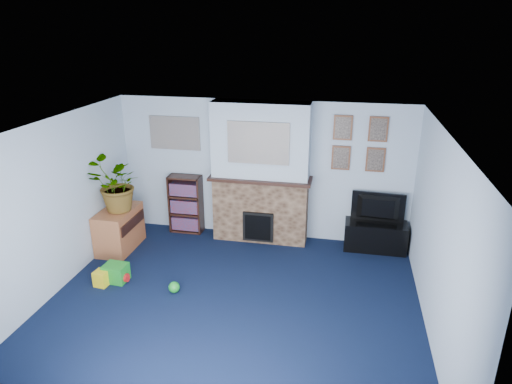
% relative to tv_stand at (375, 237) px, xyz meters
% --- Properties ---
extents(floor, '(5.00, 4.50, 0.01)m').
position_rel_tv_stand_xyz_m(floor, '(-1.95, -2.03, -0.23)').
color(floor, black).
rests_on(floor, ground).
extents(ceiling, '(5.00, 4.50, 0.01)m').
position_rel_tv_stand_xyz_m(ceiling, '(-1.95, -2.03, 2.17)').
color(ceiling, white).
rests_on(ceiling, wall_back).
extents(wall_back, '(5.00, 0.04, 2.40)m').
position_rel_tv_stand_xyz_m(wall_back, '(-1.95, 0.22, 0.97)').
color(wall_back, silver).
rests_on(wall_back, ground).
extents(wall_front, '(5.00, 0.04, 2.40)m').
position_rel_tv_stand_xyz_m(wall_front, '(-1.95, -4.28, 0.97)').
color(wall_front, silver).
rests_on(wall_front, ground).
extents(wall_left, '(0.04, 4.50, 2.40)m').
position_rel_tv_stand_xyz_m(wall_left, '(-4.45, -2.03, 0.97)').
color(wall_left, silver).
rests_on(wall_left, ground).
extents(wall_right, '(0.04, 4.50, 2.40)m').
position_rel_tv_stand_xyz_m(wall_right, '(0.55, -2.03, 0.97)').
color(wall_right, silver).
rests_on(wall_right, ground).
extents(chimney_breast, '(1.72, 0.50, 2.40)m').
position_rel_tv_stand_xyz_m(chimney_breast, '(-1.95, 0.02, 0.96)').
color(chimney_breast, brown).
rests_on(chimney_breast, ground).
extents(collage_main, '(1.00, 0.03, 0.68)m').
position_rel_tv_stand_xyz_m(collage_main, '(-1.95, -0.19, 1.55)').
color(collage_main, gray).
rests_on(collage_main, chimney_breast).
extents(collage_left, '(0.90, 0.03, 0.58)m').
position_rel_tv_stand_xyz_m(collage_left, '(-3.50, 0.21, 1.55)').
color(collage_left, gray).
rests_on(collage_left, wall_back).
extents(portrait_tl, '(0.30, 0.03, 0.40)m').
position_rel_tv_stand_xyz_m(portrait_tl, '(-0.65, 0.20, 1.77)').
color(portrait_tl, brown).
rests_on(portrait_tl, wall_back).
extents(portrait_tr, '(0.30, 0.03, 0.40)m').
position_rel_tv_stand_xyz_m(portrait_tr, '(-0.10, 0.20, 1.77)').
color(portrait_tr, brown).
rests_on(portrait_tr, wall_back).
extents(portrait_bl, '(0.30, 0.03, 0.40)m').
position_rel_tv_stand_xyz_m(portrait_bl, '(-0.65, 0.20, 1.27)').
color(portrait_bl, brown).
rests_on(portrait_bl, wall_back).
extents(portrait_br, '(0.30, 0.03, 0.40)m').
position_rel_tv_stand_xyz_m(portrait_br, '(-0.10, 0.20, 1.27)').
color(portrait_br, brown).
rests_on(portrait_br, wall_back).
extents(tv_stand, '(1.01, 0.43, 0.48)m').
position_rel_tv_stand_xyz_m(tv_stand, '(0.00, 0.00, 0.00)').
color(tv_stand, black).
rests_on(tv_stand, ground).
extents(television, '(0.87, 0.17, 0.50)m').
position_rel_tv_stand_xyz_m(television, '(0.00, 0.02, 0.50)').
color(television, black).
rests_on(television, tv_stand).
extents(bookshelf, '(0.58, 0.28, 1.05)m').
position_rel_tv_stand_xyz_m(bookshelf, '(-3.32, 0.08, 0.28)').
color(bookshelf, black).
rests_on(bookshelf, ground).
extents(sideboard, '(0.50, 0.89, 0.70)m').
position_rel_tv_stand_xyz_m(sideboard, '(-4.19, -0.80, 0.12)').
color(sideboard, '#A45B34').
rests_on(sideboard, ground).
extents(potted_plant, '(0.98, 1.03, 0.90)m').
position_rel_tv_stand_xyz_m(potted_plant, '(-4.14, -0.85, 0.92)').
color(potted_plant, '#26661E').
rests_on(potted_plant, sideboard).
extents(mantel_clock, '(0.11, 0.07, 0.15)m').
position_rel_tv_stand_xyz_m(mantel_clock, '(-2.00, -0.03, 1.00)').
color(mantel_clock, gold).
rests_on(mantel_clock, chimney_breast).
extents(mantel_candle, '(0.05, 0.05, 0.16)m').
position_rel_tv_stand_xyz_m(mantel_candle, '(-1.65, -0.03, 1.01)').
color(mantel_candle, '#B2BFC6').
rests_on(mantel_candle, chimney_breast).
extents(mantel_teddy, '(0.12, 0.12, 0.12)m').
position_rel_tv_stand_xyz_m(mantel_teddy, '(-2.51, -0.03, 0.99)').
color(mantel_teddy, gray).
rests_on(mantel_teddy, chimney_breast).
extents(mantel_can, '(0.05, 0.05, 0.11)m').
position_rel_tv_stand_xyz_m(mantel_can, '(-1.25, -0.03, 0.99)').
color(mantel_can, yellow).
rests_on(mantel_can, chimney_breast).
extents(green_crate, '(0.34, 0.28, 0.26)m').
position_rel_tv_stand_xyz_m(green_crate, '(-3.77, -1.77, -0.09)').
color(green_crate, '#198C26').
rests_on(green_crate, ground).
extents(toy_ball, '(0.16, 0.16, 0.16)m').
position_rel_tv_stand_xyz_m(toy_ball, '(-2.82, -1.90, -0.14)').
color(toy_ball, '#198C26').
rests_on(toy_ball, ground).
extents(toy_block, '(0.21, 0.21, 0.23)m').
position_rel_tv_stand_xyz_m(toy_block, '(-3.91, -1.93, -0.12)').
color(toy_block, yellow).
rests_on(toy_block, ground).
extents(toy_tube, '(0.29, 0.13, 0.16)m').
position_rel_tv_stand_xyz_m(toy_tube, '(-3.71, -1.80, -0.16)').
color(toy_tube, red).
rests_on(toy_tube, ground).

